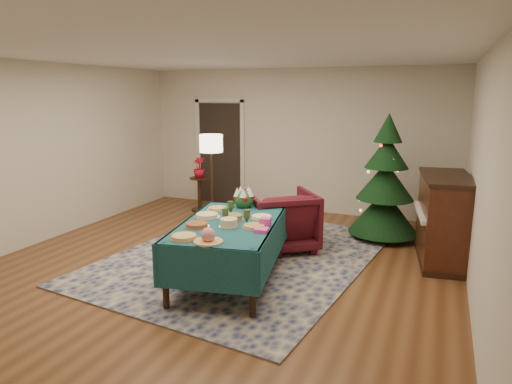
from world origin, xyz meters
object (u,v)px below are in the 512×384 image
at_px(armchair, 281,218).
at_px(side_table, 200,195).
at_px(floor_lamp, 211,149).
at_px(potted_plant, 199,172).
at_px(christmas_tree, 385,183).
at_px(piano, 444,220).
at_px(gift_box, 265,222).
at_px(buffet_table, 230,234).

distance_m(armchair, side_table, 2.69).
relative_size(floor_lamp, potted_plant, 4.06).
distance_m(potted_plant, christmas_tree, 3.53).
distance_m(side_table, piano, 4.53).
xyz_separation_m(potted_plant, christmas_tree, (3.51, -0.42, 0.11)).
distance_m(armchair, piano, 2.21).
bearing_deg(piano, gift_box, -138.12).
xyz_separation_m(armchair, side_table, (-2.20, 1.54, -0.16)).
xyz_separation_m(floor_lamp, side_table, (-0.76, 0.92, -1.02)).
distance_m(buffet_table, armchair, 1.35).
bearing_deg(gift_box, side_table, 130.80).
height_order(armchair, side_table, armchair).
xyz_separation_m(potted_plant, piano, (4.37, -1.16, -0.19)).
bearing_deg(armchair, piano, 153.09).
bearing_deg(christmas_tree, gift_box, -112.98).
bearing_deg(potted_plant, buffet_table, -54.87).
height_order(floor_lamp, piano, floor_lamp).
bearing_deg(christmas_tree, buffet_table, -121.27).
height_order(gift_box, christmas_tree, christmas_tree).
relative_size(buffet_table, gift_box, 17.50).
bearing_deg(christmas_tree, armchair, -139.43).
bearing_deg(piano, side_table, 165.20).
height_order(buffet_table, christmas_tree, christmas_tree).
bearing_deg(christmas_tree, piano, -40.44).
distance_m(buffet_table, gift_box, 0.49).
bearing_deg(buffet_table, piano, 36.02).
bearing_deg(gift_box, floor_lamp, 131.33).
xyz_separation_m(buffet_table, piano, (2.36, 1.71, -0.02)).
xyz_separation_m(armchair, piano, (2.17, 0.38, 0.10)).
height_order(armchair, potted_plant, armchair).
relative_size(buffet_table, christmas_tree, 1.07).
xyz_separation_m(side_table, potted_plant, (0.00, 0.00, 0.45)).
relative_size(armchair, floor_lamp, 0.61).
height_order(buffet_table, armchair, armchair).
xyz_separation_m(armchair, floor_lamp, (-1.44, 0.62, 0.86)).
height_order(side_table, christmas_tree, christmas_tree).
relative_size(buffet_table, piano, 1.45).
bearing_deg(potted_plant, piano, -14.80).
xyz_separation_m(floor_lamp, christmas_tree, (2.74, 0.50, -0.46)).
height_order(gift_box, armchair, armchair).
relative_size(armchair, potted_plant, 2.46).
xyz_separation_m(gift_box, piano, (1.90, 1.71, -0.22)).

